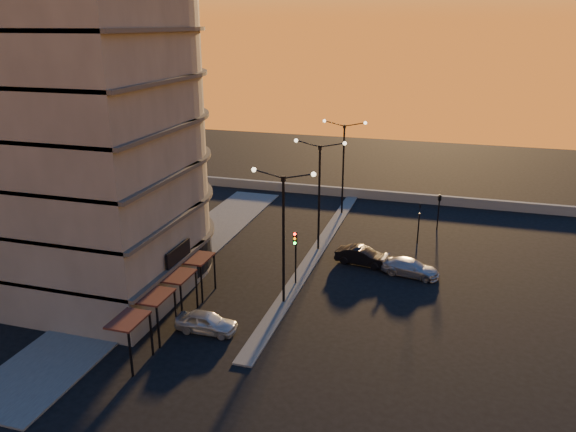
# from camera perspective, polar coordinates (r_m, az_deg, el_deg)

# --- Properties ---
(ground) EXTENTS (120.00, 120.00, 0.00)m
(ground) POSITION_cam_1_polar(r_m,az_deg,el_deg) (39.38, -0.44, -8.79)
(ground) COLOR black
(ground) RESTS_ON ground
(sidewalk_west) EXTENTS (5.00, 40.00, 0.12)m
(sidewalk_west) POSITION_cam_1_polar(r_m,az_deg,el_deg) (46.46, -11.46, -4.60)
(sidewalk_west) COLOR #4C4C4A
(sidewalk_west) RESTS_ON ground
(median) EXTENTS (1.20, 36.00, 0.12)m
(median) POSITION_cam_1_polar(r_m,az_deg,el_deg) (48.11, 3.08, -3.38)
(median) COLOR #4C4C4A
(median) RESTS_ON ground
(parapet) EXTENTS (44.00, 0.50, 1.00)m
(parapet) POSITION_cam_1_polar(r_m,az_deg,el_deg) (62.46, 8.39, 2.20)
(parapet) COLOR slate
(parapet) RESTS_ON ground
(building) EXTENTS (14.35, 17.08, 25.00)m
(building) POSITION_cam_1_polar(r_m,az_deg,el_deg) (41.74, -19.41, 9.05)
(building) COLOR #635F57
(building) RESTS_ON ground
(streetlamp_near) EXTENTS (4.32, 0.32, 9.51)m
(streetlamp_near) POSITION_cam_1_polar(r_m,az_deg,el_deg) (37.10, -0.47, -1.13)
(streetlamp_near) COLOR black
(streetlamp_near) RESTS_ON ground
(streetlamp_mid) EXTENTS (4.32, 0.32, 9.51)m
(streetlamp_mid) POSITION_cam_1_polar(r_m,az_deg,el_deg) (46.28, 3.20, 2.97)
(streetlamp_mid) COLOR black
(streetlamp_mid) RESTS_ON ground
(streetlamp_far) EXTENTS (4.32, 0.32, 9.51)m
(streetlamp_far) POSITION_cam_1_polar(r_m,az_deg,el_deg) (55.74, 5.65, 5.68)
(streetlamp_far) COLOR black
(streetlamp_far) RESTS_ON ground
(traffic_light_main) EXTENTS (0.28, 0.44, 4.25)m
(traffic_light_main) POSITION_cam_1_polar(r_m,az_deg,el_deg) (40.65, 0.74, -3.37)
(traffic_light_main) COLOR black
(traffic_light_main) RESTS_ON ground
(signal_east_a) EXTENTS (0.13, 0.16, 3.60)m
(signal_east_a) POSITION_cam_1_polar(r_m,az_deg,el_deg) (50.10, 13.15, -0.65)
(signal_east_a) COLOR black
(signal_east_a) RESTS_ON ground
(signal_east_b) EXTENTS (0.42, 1.99, 3.60)m
(signal_east_b) POSITION_cam_1_polar(r_m,az_deg,el_deg) (53.50, 15.16, 1.76)
(signal_east_b) COLOR black
(signal_east_b) RESTS_ON ground
(car_hatchback) EXTENTS (3.93, 1.62, 1.33)m
(car_hatchback) POSITION_cam_1_polar(r_m,az_deg,el_deg) (36.06, -8.29, -10.61)
(car_hatchback) COLOR silver
(car_hatchback) RESTS_ON ground
(car_sedan) EXTENTS (4.44, 2.11, 1.40)m
(car_sedan) POSITION_cam_1_polar(r_m,az_deg,el_deg) (45.40, 7.54, -4.06)
(car_sedan) COLOR black
(car_sedan) RESTS_ON ground
(car_wagon) EXTENTS (4.61, 2.47, 1.27)m
(car_wagon) POSITION_cam_1_polar(r_m,az_deg,el_deg) (44.12, 12.34, -5.15)
(car_wagon) COLOR #ACAEB4
(car_wagon) RESTS_ON ground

